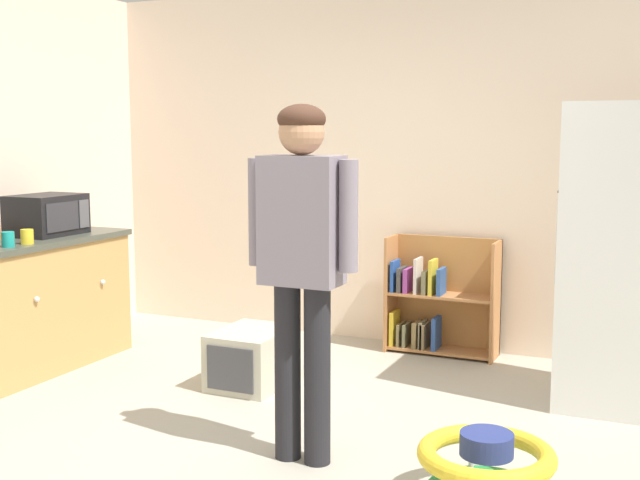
{
  "coord_description": "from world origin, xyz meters",
  "views": [
    {
      "loc": [
        1.82,
        -3.5,
        1.62
      ],
      "look_at": [
        -0.04,
        0.63,
        1.01
      ],
      "focal_mm": 45.47,
      "sensor_mm": 36.0,
      "label": 1
    }
  ],
  "objects_px": {
    "microwave": "(47,215)",
    "bookshelf": "(436,303)",
    "standing_person": "(302,248)",
    "baby_walker": "(486,469)",
    "yellow_cup": "(27,237)",
    "refrigerator": "(626,257)",
    "pet_carrier": "(252,358)",
    "teal_cup": "(8,239)",
    "kitchen_counter": "(1,311)"
  },
  "relations": [
    {
      "from": "standing_person",
      "to": "kitchen_counter",
      "type": "bearing_deg",
      "value": 170.53
    },
    {
      "from": "baby_walker",
      "to": "yellow_cup",
      "type": "bearing_deg",
      "value": 170.08
    },
    {
      "from": "pet_carrier",
      "to": "yellow_cup",
      "type": "height_order",
      "value": "yellow_cup"
    },
    {
      "from": "bookshelf",
      "to": "refrigerator",
      "type": "bearing_deg",
      "value": -26.57
    },
    {
      "from": "kitchen_counter",
      "to": "teal_cup",
      "type": "relative_size",
      "value": 20.67
    },
    {
      "from": "bookshelf",
      "to": "baby_walker",
      "type": "distance_m",
      "value": 2.46
    },
    {
      "from": "kitchen_counter",
      "to": "pet_carrier",
      "type": "bearing_deg",
      "value": 19.12
    },
    {
      "from": "pet_carrier",
      "to": "teal_cup",
      "type": "bearing_deg",
      "value": -154.94
    },
    {
      "from": "pet_carrier",
      "to": "teal_cup",
      "type": "xyz_separation_m",
      "value": [
        -1.37,
        -0.64,
        0.77
      ]
    },
    {
      "from": "refrigerator",
      "to": "pet_carrier",
      "type": "height_order",
      "value": "refrigerator"
    },
    {
      "from": "pet_carrier",
      "to": "microwave",
      "type": "relative_size",
      "value": 1.15
    },
    {
      "from": "baby_walker",
      "to": "teal_cup",
      "type": "bearing_deg",
      "value": 172.77
    },
    {
      "from": "kitchen_counter",
      "to": "bookshelf",
      "type": "height_order",
      "value": "kitchen_counter"
    },
    {
      "from": "standing_person",
      "to": "teal_cup",
      "type": "distance_m",
      "value": 2.2
    },
    {
      "from": "yellow_cup",
      "to": "microwave",
      "type": "bearing_deg",
      "value": 117.26
    },
    {
      "from": "microwave",
      "to": "bookshelf",
      "type": "bearing_deg",
      "value": 28.82
    },
    {
      "from": "refrigerator",
      "to": "teal_cup",
      "type": "height_order",
      "value": "refrigerator"
    },
    {
      "from": "baby_walker",
      "to": "yellow_cup",
      "type": "distance_m",
      "value": 3.23
    },
    {
      "from": "microwave",
      "to": "yellow_cup",
      "type": "height_order",
      "value": "microwave"
    },
    {
      "from": "refrigerator",
      "to": "baby_walker",
      "type": "bearing_deg",
      "value": -105.07
    },
    {
      "from": "kitchen_counter",
      "to": "yellow_cup",
      "type": "relative_size",
      "value": 20.67
    },
    {
      "from": "refrigerator",
      "to": "bookshelf",
      "type": "distance_m",
      "value": 1.57
    },
    {
      "from": "standing_person",
      "to": "teal_cup",
      "type": "height_order",
      "value": "standing_person"
    },
    {
      "from": "refrigerator",
      "to": "yellow_cup",
      "type": "xyz_separation_m",
      "value": [
        -3.52,
        -1.08,
        0.06
      ]
    },
    {
      "from": "baby_walker",
      "to": "yellow_cup",
      "type": "xyz_separation_m",
      "value": [
        -3.09,
        0.54,
        0.79
      ]
    },
    {
      "from": "baby_walker",
      "to": "standing_person",
      "type": "bearing_deg",
      "value": 174.1
    },
    {
      "from": "microwave",
      "to": "teal_cup",
      "type": "xyz_separation_m",
      "value": [
        0.2,
        -0.56,
        -0.09
      ]
    },
    {
      "from": "standing_person",
      "to": "teal_cup",
      "type": "bearing_deg",
      "value": 172.2
    },
    {
      "from": "pet_carrier",
      "to": "teal_cup",
      "type": "distance_m",
      "value": 1.69
    },
    {
      "from": "microwave",
      "to": "standing_person",
      "type": "bearing_deg",
      "value": -19.88
    },
    {
      "from": "kitchen_counter",
      "to": "pet_carrier",
      "type": "distance_m",
      "value": 1.68
    },
    {
      "from": "kitchen_counter",
      "to": "refrigerator",
      "type": "distance_m",
      "value": 3.93
    },
    {
      "from": "microwave",
      "to": "teal_cup",
      "type": "height_order",
      "value": "microwave"
    },
    {
      "from": "refrigerator",
      "to": "standing_person",
      "type": "distance_m",
      "value": 2.05
    },
    {
      "from": "refrigerator",
      "to": "pet_carrier",
      "type": "distance_m",
      "value": 2.36
    },
    {
      "from": "bookshelf",
      "to": "yellow_cup",
      "type": "distance_m",
      "value": 2.86
    },
    {
      "from": "kitchen_counter",
      "to": "baby_walker",
      "type": "relative_size",
      "value": 3.25
    },
    {
      "from": "microwave",
      "to": "yellow_cup",
      "type": "xyz_separation_m",
      "value": [
        0.21,
        -0.41,
        -0.09
      ]
    },
    {
      "from": "teal_cup",
      "to": "pet_carrier",
      "type": "bearing_deg",
      "value": 25.06
    },
    {
      "from": "bookshelf",
      "to": "yellow_cup",
      "type": "relative_size",
      "value": 8.95
    },
    {
      "from": "bookshelf",
      "to": "microwave",
      "type": "distance_m",
      "value": 2.83
    },
    {
      "from": "refrigerator",
      "to": "yellow_cup",
      "type": "distance_m",
      "value": 3.69
    },
    {
      "from": "baby_walker",
      "to": "microwave",
      "type": "bearing_deg",
      "value": 163.9
    },
    {
      "from": "teal_cup",
      "to": "baby_walker",
      "type": "bearing_deg",
      "value": -7.23
    },
    {
      "from": "pet_carrier",
      "to": "yellow_cup",
      "type": "xyz_separation_m",
      "value": [
        -1.35,
        -0.49,
        0.77
      ]
    },
    {
      "from": "baby_walker",
      "to": "microwave",
      "type": "height_order",
      "value": "microwave"
    },
    {
      "from": "baby_walker",
      "to": "yellow_cup",
      "type": "relative_size",
      "value": 6.36
    },
    {
      "from": "microwave",
      "to": "teal_cup",
      "type": "bearing_deg",
      "value": -70.57
    },
    {
      "from": "kitchen_counter",
      "to": "baby_walker",
      "type": "bearing_deg",
      "value": -8.47
    },
    {
      "from": "standing_person",
      "to": "microwave",
      "type": "height_order",
      "value": "standing_person"
    }
  ]
}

